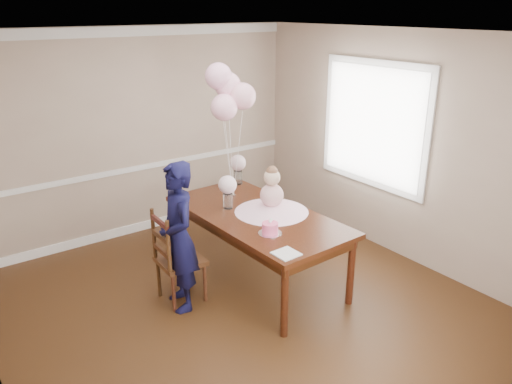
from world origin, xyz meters
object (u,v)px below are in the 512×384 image
Objects in this scene: dining_chair_seat at (181,261)px; dining_table_top at (257,216)px; birthday_cake at (270,228)px; woman at (178,237)px.

dining_table_top is at bearing -6.89° from dining_chair_seat.
dining_table_top is 0.53m from birthday_cake.
dining_table_top is 1.38× the size of woman.
dining_chair_seat is 0.35m from woman.
birthday_cake reaches higher than dining_chair_seat.
dining_chair_seat is 0.28× the size of woman.
birthday_cake is at bearing -40.55° from dining_chair_seat.
dining_chair_seat is at bearing 159.77° from woman.
woman reaches higher than dining_table_top.
birthday_cake is 0.37× the size of dining_chair_seat.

